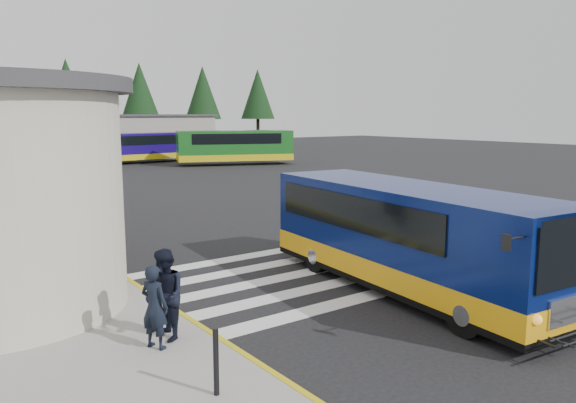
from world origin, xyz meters
TOP-DOWN VIEW (x-y plane):
  - ground at (0.00, 0.00)m, footprint 140.00×140.00m
  - curb_strip at (-4.05, 4.00)m, footprint 0.12×34.00m
  - crosswalk at (-0.50, -0.80)m, footprint 8.00×5.35m
  - depot_building at (6.00, 42.00)m, footprint 26.40×8.40m
  - tree_line at (6.29, 50.00)m, footprint 58.40×4.40m
  - transit_bus at (1.26, -3.44)m, footprint 3.62×9.18m
  - pedestrian_a at (-5.16, -3.36)m, footprint 0.57×0.65m
  - pedestrian_b at (-4.85, -3.10)m, footprint 0.68×0.85m
  - bollard at (-5.12, -5.46)m, footprint 0.08×0.08m
  - far_bus_a at (9.70, 34.91)m, footprint 8.79×3.05m
  - far_bus_b at (15.53, 28.45)m, footprint 9.88×5.88m

SIDE VIEW (x-z plane):
  - ground at x=0.00m, z-range 0.00..0.00m
  - crosswalk at x=-0.50m, z-range 0.00..0.01m
  - curb_strip at x=-4.05m, z-range 0.00..0.16m
  - bollard at x=-5.12m, z-range 0.15..1.17m
  - pedestrian_a at x=-5.16m, z-range 0.15..1.65m
  - pedestrian_b at x=-4.85m, z-range 0.15..1.82m
  - transit_bus at x=1.26m, z-range -0.05..2.48m
  - far_bus_a at x=9.70m, z-range 0.33..2.56m
  - far_bus_b at x=15.53m, z-range 0.37..2.83m
  - depot_building at x=6.00m, z-range 0.01..4.21m
  - tree_line at x=6.29m, z-range 1.77..11.77m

